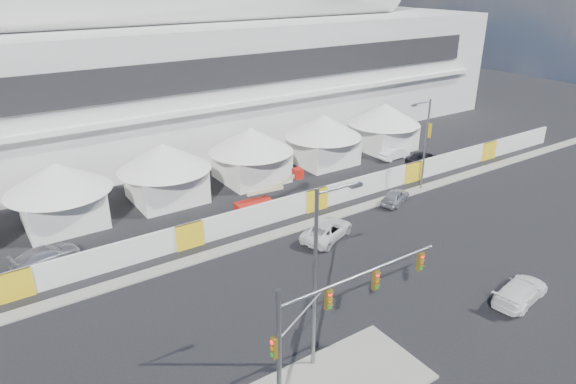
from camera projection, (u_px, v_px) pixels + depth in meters
ground at (379, 317)px, 31.23m from camera, size 160.00×160.00×0.00m
far_curb at (440, 183)px, 51.00m from camera, size 80.00×1.20×0.12m
stadium at (204, 59)px, 63.61m from camera, size 80.00×24.80×21.98m
tent_row at (210, 158)px, 48.54m from camera, size 53.40×8.40×5.40m
hoarding_fence at (316, 199)px, 44.97m from camera, size 70.00×0.25×2.00m
scaffold_tower at (439, 65)px, 79.92m from camera, size 4.40×4.40×12.00m
sedan_silver at (395, 197)px, 46.38m from camera, size 2.88×4.13×1.31m
pickup_curb at (327, 230)px, 40.22m from camera, size 4.17×5.66×1.43m
pickup_near at (520, 291)px, 32.54m from camera, size 2.78×5.17×1.43m
lot_car_a at (394, 153)px, 57.53m from camera, size 1.67×4.05×1.31m
lot_car_b at (424, 158)px, 55.47m from camera, size 2.14×4.84×1.62m
lot_car_c at (46, 256)px, 36.61m from camera, size 3.04×5.08×1.38m
traffic_mast at (317, 331)px, 23.69m from camera, size 9.75×0.68×6.97m
streetlight_median at (319, 268)px, 25.22m from camera, size 2.78×0.28×10.06m
streetlight_curb at (425, 139)px, 47.44m from camera, size 2.62×0.59×8.84m
boom_lift at (260, 201)px, 44.90m from camera, size 6.52×1.76×3.28m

